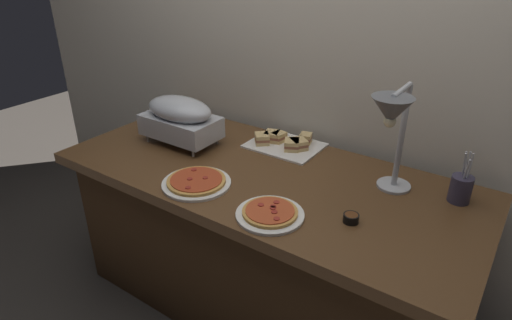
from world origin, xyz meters
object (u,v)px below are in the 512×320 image
at_px(heat_lamp, 393,120).
at_px(pizza_plate_center, 196,182).
at_px(sandwich_platter, 284,142).
at_px(pizza_plate_front, 270,213).
at_px(chafing_dish, 180,118).
at_px(sauce_cup_near, 351,218).
at_px(utensil_holder, 461,188).

xyz_separation_m(heat_lamp, pizza_plate_center, (-0.69, -0.30, -0.34)).
bearing_deg(pizza_plate_center, sandwich_platter, 78.88).
height_order(pizza_plate_front, sandwich_platter, sandwich_platter).
relative_size(heat_lamp, sandwich_platter, 1.28).
bearing_deg(heat_lamp, pizza_plate_front, -133.32).
height_order(heat_lamp, pizza_plate_center, heat_lamp).
bearing_deg(pizza_plate_center, chafing_dish, 140.91).
bearing_deg(heat_lamp, sauce_cup_near, -102.85).
bearing_deg(chafing_dish, sauce_cup_near, -9.56).
bearing_deg(utensil_holder, pizza_plate_center, -152.48).
bearing_deg(utensil_holder, pizza_plate_front, -137.34).
distance_m(chafing_dish, utensil_holder, 1.31).
height_order(pizza_plate_front, utensil_holder, utensil_holder).
relative_size(chafing_dish, sandwich_platter, 1.10).
xyz_separation_m(heat_lamp, sandwich_platter, (-0.59, 0.24, -0.33)).
relative_size(sauce_cup_near, utensil_holder, 0.27).
bearing_deg(utensil_holder, sandwich_platter, 176.67).
relative_size(pizza_plate_front, sauce_cup_near, 4.42).
xyz_separation_m(chafing_dish, sandwich_platter, (0.46, 0.26, -0.11)).
bearing_deg(chafing_dish, heat_lamp, 1.15).
height_order(sandwich_platter, sauce_cup_near, sandwich_platter).
xyz_separation_m(chafing_dish, sauce_cup_near, (1.00, -0.17, -0.12)).
relative_size(pizza_plate_center, utensil_holder, 1.36).
xyz_separation_m(pizza_plate_center, utensil_holder, (0.94, 0.49, 0.05)).
xyz_separation_m(pizza_plate_center, sauce_cup_near, (0.65, 0.12, 0.00)).
height_order(chafing_dish, pizza_plate_center, chafing_dish).
relative_size(chafing_dish, pizza_plate_front, 1.50).
xyz_separation_m(heat_lamp, pizza_plate_front, (-0.31, -0.33, -0.34)).
bearing_deg(sandwich_platter, utensil_holder, -3.33).
relative_size(heat_lamp, pizza_plate_front, 1.76).
xyz_separation_m(pizza_plate_front, utensil_holder, (0.56, 0.51, 0.05)).
relative_size(pizza_plate_center, sauce_cup_near, 5.00).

